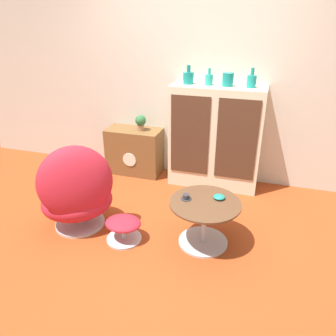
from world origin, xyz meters
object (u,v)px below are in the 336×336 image
object	(u,v)px
egg_chair	(77,193)
potted_plant	(141,122)
coffee_table	(204,218)
vase_leftmost	(188,77)
vase_rightmost	(252,81)
ottoman	(123,226)
vase_inner_right	(228,80)
tv_console	(135,151)
vase_inner_left	(209,79)
teacup	(186,197)
sideboard	(215,137)
bowl	(219,197)

from	to	relation	value
egg_chair	potted_plant	xyz separation A→B (m)	(0.14, 1.39, 0.32)
coffee_table	vase_leftmost	distance (m)	1.69
vase_rightmost	egg_chair	bearing A→B (deg)	-137.02
potted_plant	ottoman	bearing A→B (deg)	-75.69
egg_chair	vase_inner_right	world-z (taller)	vase_inner_right
tv_console	vase_rightmost	bearing A→B (deg)	-0.64
tv_console	vase_leftmost	distance (m)	1.25
coffee_table	vase_inner_left	bearing A→B (deg)	101.22
egg_chair	teacup	distance (m)	1.08
coffee_table	vase_inner_left	world-z (taller)	vase_inner_left
tv_console	ottoman	size ratio (longest dim) A/B	2.07
ottoman	coffee_table	size ratio (longest dim) A/B	0.53
sideboard	egg_chair	xyz separation A→B (m)	(-1.12, -1.37, -0.21)
potted_plant	egg_chair	bearing A→B (deg)	-95.59
vase_leftmost	bowl	size ratio (longest dim) A/B	1.97
vase_rightmost	vase_leftmost	bearing A→B (deg)	180.00
ottoman	tv_console	bearing A→B (deg)	108.06
vase_rightmost	sideboard	bearing A→B (deg)	-179.38
vase_inner_right	teacup	xyz separation A→B (m)	(-0.15, -1.24, -0.85)
sideboard	tv_console	bearing A→B (deg)	178.94
vase_leftmost	teacup	distance (m)	1.54
teacup	bowl	xyz separation A→B (m)	(0.29, 0.10, -0.00)
tv_console	ottoman	xyz separation A→B (m)	(0.47, -1.44, -0.15)
ottoman	vase_inner_right	world-z (taller)	vase_inner_right
coffee_table	bowl	bearing A→B (deg)	42.49
tv_console	teacup	xyz separation A→B (m)	(1.03, -1.26, 0.16)
sideboard	vase_leftmost	world-z (taller)	vase_leftmost
vase_inner_right	vase_leftmost	bearing A→B (deg)	180.00
tv_console	vase_inner_right	xyz separation A→B (m)	(1.18, -0.02, 1.02)
ottoman	sideboard	bearing A→B (deg)	66.67
ottoman	vase_inner_left	xyz separation A→B (m)	(0.50, 1.43, 1.16)
bowl	vase_leftmost	bearing A→B (deg)	117.56
vase_inner_left	bowl	world-z (taller)	vase_inner_left
vase_inner_right	teacup	bearing A→B (deg)	-96.78
coffee_table	egg_chair	bearing A→B (deg)	-174.07
sideboard	vase_inner_right	world-z (taller)	vase_inner_right
ottoman	teacup	size ratio (longest dim) A/B	3.52
potted_plant	coffee_table	bearing A→B (deg)	-48.60
coffee_table	teacup	bearing A→B (deg)	178.92
sideboard	vase_inner_right	distance (m)	0.70
sideboard	egg_chair	world-z (taller)	sideboard
tv_console	bowl	world-z (taller)	tv_console
egg_chair	vase_rightmost	size ratio (longest dim) A/B	4.47
vase_leftmost	vase_inner_right	world-z (taller)	vase_leftmost
sideboard	vase_inner_right	size ratio (longest dim) A/B	8.44
sideboard	vase_rightmost	bearing A→B (deg)	0.62
vase_rightmost	potted_plant	world-z (taller)	vase_rightmost
vase_inner_right	tv_console	bearing A→B (deg)	179.22
egg_chair	coffee_table	bearing A→B (deg)	5.93
sideboard	vase_rightmost	world-z (taller)	vase_rightmost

